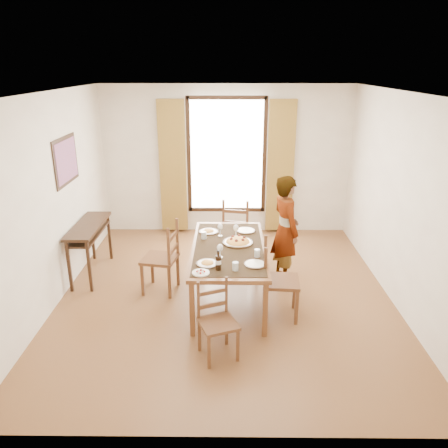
{
  "coord_description": "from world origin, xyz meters",
  "views": [
    {
      "loc": [
        0.03,
        -5.39,
        3.02
      ],
      "look_at": [
        -0.03,
        0.1,
        1.0
      ],
      "focal_mm": 35.0,
      "sensor_mm": 36.0,
      "label": 1
    }
  ],
  "objects_px": {
    "man": "(285,230)",
    "console_table": "(89,232)",
    "pasta_platter": "(238,240)",
    "dining_table": "(229,251)"
  },
  "relations": [
    {
      "from": "pasta_platter",
      "to": "dining_table",
      "type": "bearing_deg",
      "value": -138.4
    },
    {
      "from": "console_table",
      "to": "man",
      "type": "distance_m",
      "value": 2.89
    },
    {
      "from": "console_table",
      "to": "pasta_platter",
      "type": "xyz_separation_m",
      "value": [
        2.19,
        -0.59,
        0.12
      ]
    },
    {
      "from": "console_table",
      "to": "dining_table",
      "type": "relative_size",
      "value": 0.63
    },
    {
      "from": "console_table",
      "to": "dining_table",
      "type": "bearing_deg",
      "value": -18.74
    },
    {
      "from": "man",
      "to": "pasta_platter",
      "type": "bearing_deg",
      "value": 103.25
    },
    {
      "from": "man",
      "to": "pasta_platter",
      "type": "height_order",
      "value": "man"
    },
    {
      "from": "man",
      "to": "console_table",
      "type": "bearing_deg",
      "value": 68.42
    },
    {
      "from": "man",
      "to": "pasta_platter",
      "type": "xyz_separation_m",
      "value": [
        -0.69,
        -0.42,
        0.01
      ]
    },
    {
      "from": "dining_table",
      "to": "pasta_platter",
      "type": "relative_size",
      "value": 4.79
    }
  ]
}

